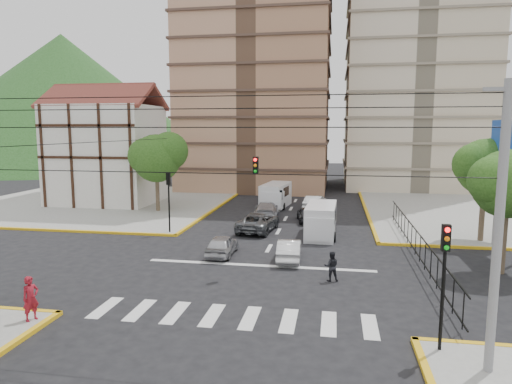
% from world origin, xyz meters
% --- Properties ---
extents(ground, '(160.00, 160.00, 0.00)m').
position_xyz_m(ground, '(0.00, 0.00, 0.00)').
color(ground, black).
rests_on(ground, ground).
extents(sidewalk_nw, '(26.00, 26.00, 0.15)m').
position_xyz_m(sidewalk_nw, '(-20.00, 20.00, 0.07)').
color(sidewalk_nw, gray).
rests_on(sidewalk_nw, ground).
extents(crosswalk_stripes, '(12.00, 2.40, 0.01)m').
position_xyz_m(crosswalk_stripes, '(0.00, -6.00, 0.01)').
color(crosswalk_stripes, silver).
rests_on(crosswalk_stripes, ground).
extents(stop_line, '(13.00, 0.40, 0.01)m').
position_xyz_m(stop_line, '(0.00, 1.20, 0.01)').
color(stop_line, silver).
rests_on(stop_line, ground).
extents(tower_beige, '(17.00, 16.00, 48.00)m').
position_xyz_m(tower_beige, '(14.00, 40.00, 24.00)').
color(tower_beige, beige).
rests_on(tower_beige, ground).
extents(tudor_building, '(10.80, 8.05, 12.23)m').
position_xyz_m(tudor_building, '(-19.00, 20.00, 5.25)').
color(tudor_building, silver).
rests_on(tudor_building, ground).
extents(distant_hill, '(70.00, 70.00, 28.00)m').
position_xyz_m(distant_hill, '(-55.00, 70.00, 14.00)').
color(distant_hill, '#1B4517').
rests_on(distant_hill, ground).
extents(park_fence, '(0.10, 22.50, 1.66)m').
position_xyz_m(park_fence, '(9.00, 4.50, 0.00)').
color(park_fence, black).
rests_on(park_fence, ground).
extents(billboard, '(0.36, 6.20, 8.10)m').
position_xyz_m(billboard, '(14.45, 6.00, 6.00)').
color(billboard, slate).
rests_on(billboard, ground).
extents(tree_park_a, '(4.41, 3.60, 6.83)m').
position_xyz_m(tree_park_a, '(13.08, 2.01, 5.01)').
color(tree_park_a, '#473828').
rests_on(tree_park_a, ground).
extents(tree_park_c, '(4.65, 3.80, 7.25)m').
position_xyz_m(tree_park_c, '(14.09, 9.01, 5.34)').
color(tree_park_c, '#473828').
rests_on(tree_park_c, ground).
extents(tree_tudor, '(5.39, 4.40, 7.43)m').
position_xyz_m(tree_tudor, '(-11.90, 16.01, 5.22)').
color(tree_tudor, '#473828').
rests_on(tree_tudor, ground).
extents(traffic_light_se, '(0.28, 0.22, 4.40)m').
position_xyz_m(traffic_light_se, '(7.80, -7.80, 3.11)').
color(traffic_light_se, black).
rests_on(traffic_light_se, ground).
extents(traffic_light_nw, '(0.28, 0.22, 4.40)m').
position_xyz_m(traffic_light_nw, '(-7.80, 7.80, 3.11)').
color(traffic_light_nw, black).
rests_on(traffic_light_nw, ground).
extents(traffic_light_hanging, '(18.00, 9.12, 0.92)m').
position_xyz_m(traffic_light_hanging, '(0.00, -2.04, 5.90)').
color(traffic_light_hanging, black).
rests_on(traffic_light_hanging, ground).
extents(utility_pole_se, '(1.40, 0.28, 9.00)m').
position_xyz_m(utility_pole_se, '(9.00, -9.00, 4.77)').
color(utility_pole_se, slate).
rests_on(utility_pole_se, ground).
extents(van_right_lane, '(2.17, 5.17, 2.30)m').
position_xyz_m(van_right_lane, '(3.20, 8.78, 1.12)').
color(van_right_lane, silver).
rests_on(van_right_lane, ground).
extents(van_left_lane, '(2.70, 5.41, 2.33)m').
position_xyz_m(van_left_lane, '(-1.59, 20.43, 1.13)').
color(van_left_lane, silver).
rests_on(van_left_lane, ground).
extents(car_silver_front_left, '(1.53, 3.75, 1.27)m').
position_xyz_m(car_silver_front_left, '(-2.61, 2.93, 0.64)').
color(car_silver_front_left, '#ACACB0').
rests_on(car_silver_front_left, ground).
extents(car_white_front_right, '(1.52, 3.87, 1.26)m').
position_xyz_m(car_white_front_right, '(1.56, 2.60, 0.63)').
color(car_white_front_right, silver).
rests_on(car_white_front_right, ground).
extents(car_grey_mid_left, '(2.94, 5.36, 1.42)m').
position_xyz_m(car_grey_mid_left, '(-1.53, 9.86, 0.71)').
color(car_grey_mid_left, '#595C60').
rests_on(car_grey_mid_left, ground).
extents(car_silver_rear_left, '(2.35, 4.91, 1.38)m').
position_xyz_m(car_silver_rear_left, '(-1.71, 15.30, 0.69)').
color(car_silver_rear_left, '#B9B9BE').
rests_on(car_silver_rear_left, ground).
extents(car_darkgrey_mid_right, '(2.13, 3.99, 1.29)m').
position_xyz_m(car_darkgrey_mid_right, '(1.92, 13.96, 0.65)').
color(car_darkgrey_mid_right, '#28282B').
rests_on(car_darkgrey_mid_right, ground).
extents(car_white_rear_right, '(2.18, 4.47, 1.41)m').
position_xyz_m(car_white_rear_right, '(2.31, 19.61, 0.71)').
color(car_white_rear_right, white).
rests_on(car_white_rear_right, ground).
extents(pedestrian_sw_corner, '(0.68, 0.78, 1.80)m').
position_xyz_m(pedestrian_sw_corner, '(-7.66, -8.01, 1.05)').
color(pedestrian_sw_corner, maroon).
rests_on(pedestrian_sw_corner, sidewalk_sw).
extents(pedestrian_crosswalk, '(0.81, 0.66, 1.55)m').
position_xyz_m(pedestrian_crosswalk, '(4.04, -0.78, 0.77)').
color(pedestrian_crosswalk, black).
rests_on(pedestrian_crosswalk, ground).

